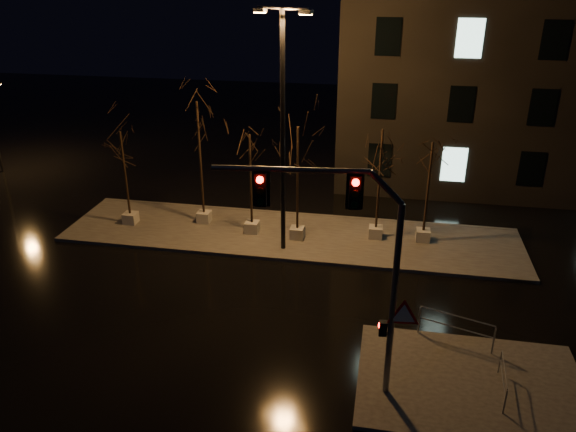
# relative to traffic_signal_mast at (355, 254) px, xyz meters

# --- Properties ---
(ground) EXTENTS (90.00, 90.00, 0.00)m
(ground) POSITION_rel_traffic_signal_mast_xyz_m (-3.72, 4.48, -4.85)
(ground) COLOR black
(ground) RESTS_ON ground
(median) EXTENTS (22.00, 5.00, 0.15)m
(median) POSITION_rel_traffic_signal_mast_xyz_m (-3.72, 10.48, -4.78)
(median) COLOR #413E3A
(median) RESTS_ON ground
(sidewalk_corner) EXTENTS (7.00, 5.00, 0.15)m
(sidewalk_corner) POSITION_rel_traffic_signal_mast_xyz_m (3.78, 0.98, -4.78)
(sidewalk_corner) COLOR #413E3A
(sidewalk_corner) RESTS_ON ground
(building) EXTENTS (25.00, 12.00, 15.00)m
(building) POSITION_rel_traffic_signal_mast_xyz_m (10.28, 22.48, 2.65)
(building) COLOR black
(building) RESTS_ON ground
(tree_0) EXTENTS (1.80, 1.80, 4.90)m
(tree_0) POSITION_rel_traffic_signal_mast_xyz_m (-11.88, 10.24, -0.98)
(tree_0) COLOR #ACAAA0
(tree_0) RESTS_ON median
(tree_1) EXTENTS (1.80, 1.80, 6.33)m
(tree_1) POSITION_rel_traffic_signal_mast_xyz_m (-8.26, 11.07, 0.10)
(tree_1) COLOR #ACAAA0
(tree_1) RESTS_ON median
(tree_2) EXTENTS (1.80, 1.80, 5.07)m
(tree_2) POSITION_rel_traffic_signal_mast_xyz_m (-5.57, 10.32, -0.86)
(tree_2) COLOR #ACAAA0
(tree_2) RESTS_ON median
(tree_3) EXTENTS (1.80, 1.80, 5.60)m
(tree_3) POSITION_rel_traffic_signal_mast_xyz_m (-3.29, 10.09, -0.45)
(tree_3) COLOR #ACAAA0
(tree_3) RESTS_ON median
(tree_4) EXTENTS (1.80, 1.80, 5.45)m
(tree_4) POSITION_rel_traffic_signal_mast_xyz_m (0.39, 10.85, -0.57)
(tree_4) COLOR #ACAAA0
(tree_4) RESTS_ON median
(tree_5) EXTENTS (1.80, 1.80, 4.96)m
(tree_5) POSITION_rel_traffic_signal_mast_xyz_m (2.61, 10.92, -0.94)
(tree_5) COLOR #ACAAA0
(tree_5) RESTS_ON median
(traffic_signal_mast) EXTENTS (5.85, 0.68, 7.16)m
(traffic_signal_mast) POSITION_rel_traffic_signal_mast_xyz_m (0.00, 0.00, 0.00)
(traffic_signal_mast) COLOR slate
(traffic_signal_mast) RESTS_ON sidewalk_corner
(streetlight_main) EXTENTS (2.55, 1.16, 10.49)m
(streetlight_main) POSITION_rel_traffic_signal_mast_xyz_m (-3.75, 8.94, 1.35)
(streetlight_main) COLOR black
(streetlight_main) RESTS_ON median
(guard_rail_a) EXTENTS (2.46, 0.85, 1.11)m
(guard_rail_a) POSITION_rel_traffic_signal_mast_xyz_m (3.41, 2.98, -3.97)
(guard_rail_a) COLOR slate
(guard_rail_a) RESTS_ON sidewalk_corner
(guard_rail_b) EXTENTS (0.18, 1.89, 0.90)m
(guard_rail_b) POSITION_rel_traffic_signal_mast_xyz_m (4.62, 0.70, -4.12)
(guard_rail_b) COLOR slate
(guard_rail_b) RESTS_ON sidewalk_corner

